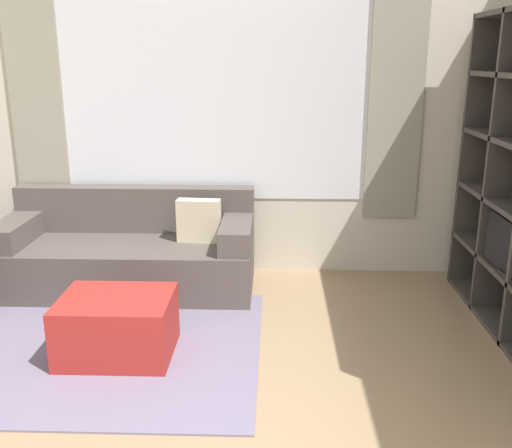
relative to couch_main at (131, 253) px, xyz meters
The scene contains 4 objects.
wall_back 1.34m from the couch_main, 34.47° to the left, with size 5.93×0.11×2.70m.
area_rug 1.17m from the couch_main, 111.76° to the right, with size 2.98×1.74×0.01m, color slate.
couch_main is the anchor object (origin of this frame).
ottoman 1.15m from the couch_main, 80.64° to the right, with size 0.69×0.54×0.39m.
Camera 1 is at (0.50, -1.46, 1.80)m, focal length 40.00 mm.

